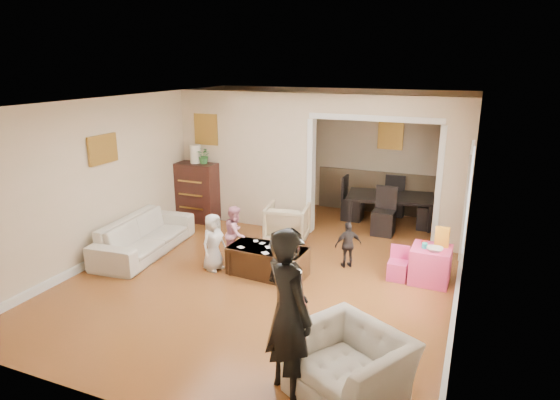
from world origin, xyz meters
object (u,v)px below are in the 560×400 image
at_px(armchair_back, 287,223).
at_px(play_table, 430,265).
at_px(dresser, 197,192).
at_px(coffee_table, 268,261).
at_px(adult_person, 288,313).
at_px(child_kneel_a, 213,242).
at_px(cyan_cup, 425,245).
at_px(coffee_cup, 272,247).
at_px(table_lamp, 195,154).
at_px(child_toddler, 348,245).
at_px(armchair_front, 349,367).
at_px(dining_table, 390,210).
at_px(sofa, 144,236).
at_px(child_kneel_b, 236,234).

relative_size(armchair_back, play_table, 1.35).
bearing_deg(dresser, armchair_back, -10.89).
relative_size(coffee_table, adult_person, 0.68).
distance_m(armchair_back, coffee_table, 1.47).
bearing_deg(adult_person, child_kneel_a, -12.10).
bearing_deg(cyan_cup, coffee_cup, -161.71).
height_order(coffee_table, cyan_cup, cyan_cup).
bearing_deg(play_table, coffee_cup, -161.31).
distance_m(armchair_back, table_lamp, 2.40).
relative_size(child_kneel_a, child_toddler, 1.22).
bearing_deg(adult_person, dresser, -14.86).
height_order(armchair_back, play_table, armchair_back).
bearing_deg(play_table, adult_person, -108.37).
distance_m(armchair_front, cyan_cup, 2.93).
bearing_deg(coffee_table, dresser, 142.17).
bearing_deg(cyan_cup, child_kneel_a, -165.40).
height_order(dining_table, adult_person, adult_person).
xyz_separation_m(coffee_cup, child_toddler, (0.95, 0.80, -0.11)).
relative_size(sofa, child_kneel_a, 2.29).
bearing_deg(child_toddler, child_kneel_b, -20.97).
bearing_deg(adult_person, coffee_table, -27.48).
bearing_deg(table_lamp, dresser, 0.00).
xyz_separation_m(table_lamp, adult_person, (3.66, -4.24, -0.52)).
distance_m(armchair_back, armchair_front, 4.25).
relative_size(cyan_cup, child_kneel_a, 0.09).
bearing_deg(coffee_cup, child_kneel_b, 156.37).
relative_size(armchair_front, coffee_cup, 10.98).
distance_m(coffee_table, play_table, 2.41).
relative_size(coffee_cup, child_toddler, 0.13).
xyz_separation_m(armchair_front, child_kneel_b, (-2.56, 2.55, 0.12)).
bearing_deg(coffee_table, adult_person, -61.77).
relative_size(coffee_table, dining_table, 0.70).
relative_size(dining_table, child_toddler, 2.24).
bearing_deg(play_table, armchair_back, 163.80).
relative_size(table_lamp, coffee_table, 0.31).
bearing_deg(dresser, adult_person, -49.15).
distance_m(coffee_table, dining_table, 3.36).
bearing_deg(armchair_front, dresser, 164.61).
xyz_separation_m(armchair_back, child_kneel_b, (-0.45, -1.14, 0.12)).
distance_m(armchair_front, child_toddler, 3.11).
bearing_deg(table_lamp, child_kneel_a, -52.54).
relative_size(armchair_front, child_kneel_a, 1.15).
relative_size(coffee_table, child_kneel_b, 1.26).
relative_size(adult_person, child_toddler, 2.30).
bearing_deg(sofa, armchair_front, -123.85).
distance_m(sofa, play_table, 4.64).
bearing_deg(cyan_cup, child_kneel_b, -173.21).
bearing_deg(child_toddler, dresser, -53.15).
distance_m(armchair_back, child_toddler, 1.48).
xyz_separation_m(table_lamp, cyan_cup, (4.59, -1.20, -0.80)).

